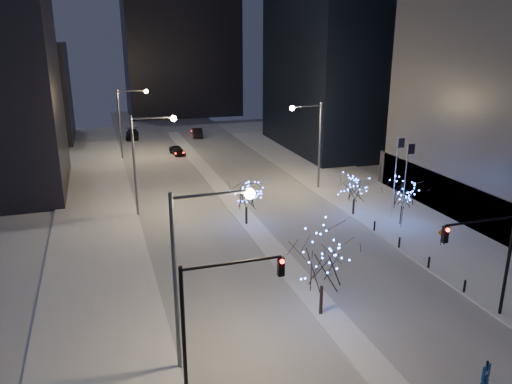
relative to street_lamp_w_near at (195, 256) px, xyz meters
name	(u,v)px	position (x,y,z in m)	size (l,w,h in m)	color
ground	(362,355)	(8.94, -2.00, -6.50)	(160.00, 160.00, 0.00)	silver
road	(217,185)	(8.94, 33.00, -6.49)	(20.00, 130.00, 0.02)	#B1B6C1
median	(228,197)	(8.94, 28.00, -6.42)	(2.00, 80.00, 0.15)	white
east_sidewalk	(395,212)	(23.94, 18.00, -6.42)	(10.00, 90.00, 0.15)	white
west_sidewalk	(97,247)	(-5.06, 18.00, -6.42)	(8.00, 90.00, 0.15)	white
filler_west_far	(11,94)	(-17.06, 68.00, 1.50)	(18.00, 16.00, 16.00)	black
horizon_block	(180,16)	(14.94, 90.00, 14.50)	(24.00, 14.00, 42.00)	black
street_lamp_w_near	(195,256)	(0.00, 0.00, 0.00)	(4.40, 0.56, 10.00)	#595E66
street_lamp_w_mid	(145,151)	(0.00, 25.00, 0.00)	(4.40, 0.56, 10.00)	#595E66
street_lamp_w_far	(127,114)	(0.00, 50.00, 0.00)	(4.40, 0.56, 10.00)	#595E66
street_lamp_east	(313,135)	(19.02, 28.00, -0.05)	(3.90, 0.56, 10.00)	#595E66
traffic_signal_west	(214,304)	(0.50, -2.00, -1.74)	(5.26, 0.43, 7.00)	black
traffic_signal_east	(490,251)	(17.88, -1.00, -1.74)	(5.26, 0.43, 7.00)	black
flagpoles	(401,175)	(22.30, 15.25, -1.70)	(1.35, 2.60, 8.00)	silver
bollards	(413,252)	(19.14, 8.00, -5.90)	(0.16, 12.16, 0.90)	black
car_near	(177,150)	(6.97, 50.16, -5.83)	(1.59, 3.95, 1.35)	black
car_mid	(197,132)	(12.53, 62.93, -5.70)	(1.68, 4.82, 1.59)	black
car_far	(132,134)	(1.50, 64.62, -5.73)	(2.15, 5.29, 1.53)	black
holiday_tree_median_near	(323,261)	(8.44, 2.49, -2.66)	(5.52, 5.52, 5.79)	black
holiday_tree_median_far	(246,195)	(8.51, 19.26, -3.53)	(4.20, 4.20, 4.26)	black
holiday_tree_plaza_near	(403,194)	(22.42, 14.75, -3.35)	(3.48, 3.48, 4.48)	black
holiday_tree_plaza_far	(355,188)	(19.44, 18.57, -3.67)	(4.11, 4.11, 4.10)	black
wayfinding_sign	(484,384)	(11.76, -8.00, -4.57)	(0.55, 0.22, 3.14)	black
construction_sign	(443,234)	(22.92, 9.28, -5.34)	(0.98, 0.33, 1.67)	black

